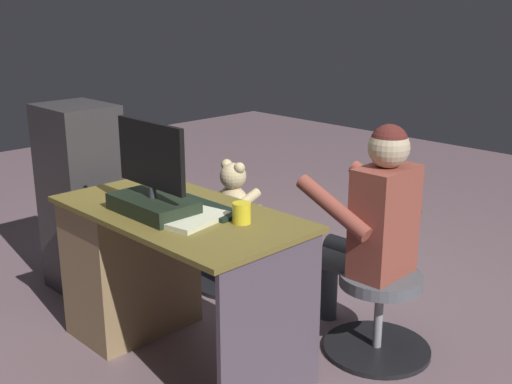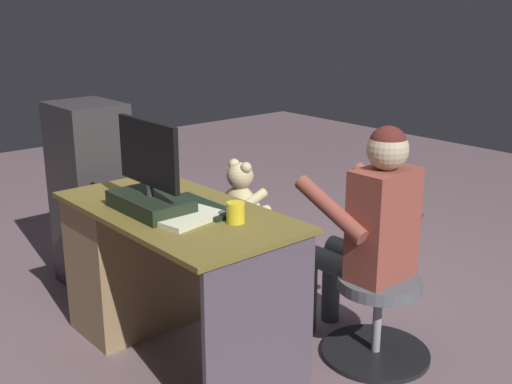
# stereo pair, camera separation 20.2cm
# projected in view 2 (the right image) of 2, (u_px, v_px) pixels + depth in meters

# --- Properties ---
(ground_plane) EXTENTS (10.00, 10.00, 0.00)m
(ground_plane) POSITION_uv_depth(u_px,v_px,m) (236.00, 330.00, 3.40)
(ground_plane) COLOR slate
(desk) EXTENTS (1.26, 0.65, 0.76)m
(desk) POSITION_uv_depth(u_px,v_px,m) (143.00, 259.00, 3.30)
(desk) COLOR brown
(desk) RESTS_ON ground_plane
(monitor) EXTENTS (0.46, 0.24, 0.42)m
(monitor) POSITION_uv_depth(u_px,v_px,m) (150.00, 187.00, 2.90)
(monitor) COLOR black
(monitor) RESTS_ON desk
(keyboard) EXTENTS (0.42, 0.14, 0.02)m
(keyboard) POSITION_uv_depth(u_px,v_px,m) (201.00, 206.00, 2.97)
(keyboard) COLOR black
(keyboard) RESTS_ON desk
(computer_mouse) EXTENTS (0.06, 0.10, 0.04)m
(computer_mouse) POSITION_uv_depth(u_px,v_px,m) (167.00, 190.00, 3.20)
(computer_mouse) COLOR #2E282B
(computer_mouse) RESTS_ON desk
(cup) EXTENTS (0.08, 0.08, 0.09)m
(cup) POSITION_uv_depth(u_px,v_px,m) (236.00, 213.00, 2.77)
(cup) COLOR yellow
(cup) RESTS_ON desk
(tv_remote) EXTENTS (0.06, 0.15, 0.02)m
(tv_remote) POSITION_uv_depth(u_px,v_px,m) (151.00, 192.00, 3.20)
(tv_remote) COLOR black
(tv_remote) RESTS_ON desk
(notebook_binder) EXTENTS (0.27, 0.33, 0.02)m
(notebook_binder) POSITION_uv_depth(u_px,v_px,m) (186.00, 217.00, 2.81)
(notebook_binder) COLOR beige
(notebook_binder) RESTS_ON desk
(office_chair_teddy) EXTENTS (0.50, 0.50, 0.42)m
(office_chair_teddy) POSITION_uv_depth(u_px,v_px,m) (241.00, 246.00, 3.90)
(office_chair_teddy) COLOR black
(office_chair_teddy) RESTS_ON ground_plane
(teddy_bear) EXTENTS (0.26, 0.26, 0.37)m
(teddy_bear) POSITION_uv_depth(u_px,v_px,m) (242.00, 193.00, 3.81)
(teddy_bear) COLOR #C9B684
(teddy_bear) RESTS_ON office_chair_teddy
(visitor_chair) EXTENTS (0.54, 0.54, 0.42)m
(visitor_chair) POSITION_uv_depth(u_px,v_px,m) (378.00, 313.00, 3.10)
(visitor_chair) COLOR black
(visitor_chair) RESTS_ON ground_plane
(person) EXTENTS (0.56, 0.48, 1.16)m
(person) POSITION_uv_depth(u_px,v_px,m) (369.00, 223.00, 3.03)
(person) COLOR brown
(person) RESTS_ON ground_plane
(equipment_rack) EXTENTS (0.44, 0.36, 1.13)m
(equipment_rack) POSITION_uv_depth(u_px,v_px,m) (91.00, 196.00, 3.82)
(equipment_rack) COLOR #312E30
(equipment_rack) RESTS_ON ground_plane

